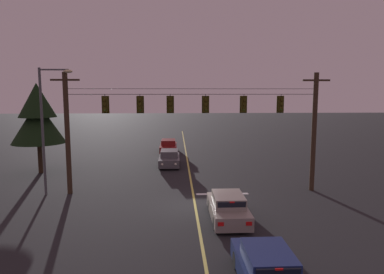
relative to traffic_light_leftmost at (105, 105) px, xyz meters
name	(u,v)px	position (x,y,z in m)	size (l,w,h in m)	color
ground_plane	(195,206)	(5.60, -2.99, -5.79)	(180.00, 180.00, 0.00)	black
lane_centre_stripe	(189,171)	(5.60, 6.02, -5.78)	(0.14, 60.00, 0.01)	#D1C64C
stop_bar_paint	(222,194)	(7.50, -0.58, -5.78)	(3.40, 0.36, 0.01)	silver
signal_span_assembly	(193,131)	(5.60, 0.02, -1.71)	(17.88, 0.32, 7.84)	#38281C
traffic_light_leftmost	(105,105)	(0.00, 0.00, 0.00)	(0.48, 0.41, 1.22)	black
traffic_light_left_inner	(140,105)	(2.22, 0.00, 0.00)	(0.48, 0.41, 1.22)	black
traffic_light_centre	(170,105)	(4.15, 0.00, 0.00)	(0.48, 0.41, 1.22)	black
traffic_light_right_inner	(206,104)	(6.43, 0.00, 0.00)	(0.48, 0.41, 1.22)	black
traffic_light_rightmost	(244,104)	(8.92, 0.00, 0.00)	(0.48, 0.41, 1.22)	black
traffic_light_far_right	(281,104)	(11.36, 0.00, 0.00)	(0.48, 0.41, 1.22)	black
car_waiting_near_lane	(228,208)	(7.17, -5.19, -5.14)	(1.80, 4.33, 1.39)	gray
car_oncoming_lead	(169,158)	(3.90, 8.43, -5.14)	(1.80, 4.42, 1.39)	#4C4C51
car_oncoming_trailing	(168,146)	(3.68, 15.43, -5.14)	(1.80, 4.42, 1.39)	maroon
car_waiting_second_near	(267,270)	(7.54, -11.55, -5.14)	(1.80, 4.33, 1.39)	navy
street_lamp_corner	(47,120)	(-3.60, -0.21, -0.94)	(2.11, 0.30, 8.08)	#4C4F54
tree_verge_near	(38,116)	(-6.60, 6.08, -1.14)	(4.22, 4.22, 7.32)	#332316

